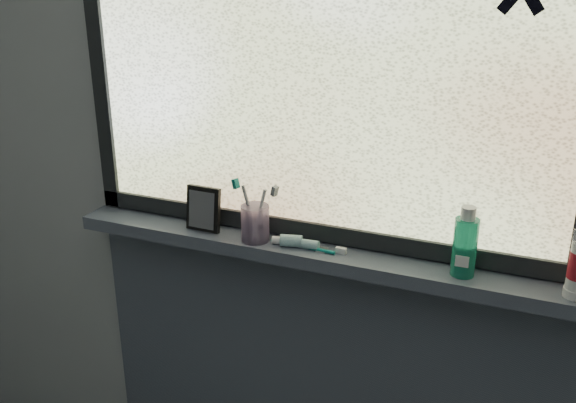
# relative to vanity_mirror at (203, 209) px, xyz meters

# --- Properties ---
(wall_back) EXTENTS (3.00, 0.01, 2.50)m
(wall_back) POSITION_rel_vanity_mirror_xyz_m (0.41, 0.08, 0.16)
(wall_back) COLOR #9EA3A8
(wall_back) RESTS_ON ground
(windowsill) EXTENTS (1.62, 0.14, 0.04)m
(windowsill) POSITION_rel_vanity_mirror_xyz_m (0.41, 0.01, -0.09)
(windowsill) COLOR #444B5B
(windowsill) RESTS_ON wall_back
(sill_apron) EXTENTS (1.62, 0.02, 0.98)m
(sill_apron) POSITION_rel_vanity_mirror_xyz_m (0.41, 0.07, -0.60)
(sill_apron) COLOR #444B5B
(sill_apron) RESTS_ON floor
(window_pane) EXTENTS (1.50, 0.01, 1.00)m
(window_pane) POSITION_rel_vanity_mirror_xyz_m (0.41, 0.06, 0.44)
(window_pane) COLOR silver
(window_pane) RESTS_ON wall_back
(frame_bottom) EXTENTS (1.60, 0.03, 0.05)m
(frame_bottom) POSITION_rel_vanity_mirror_xyz_m (0.41, 0.06, -0.04)
(frame_bottom) COLOR black
(frame_bottom) RESTS_ON windowsill
(frame_left) EXTENTS (0.05, 0.03, 1.10)m
(frame_left) POSITION_rel_vanity_mirror_xyz_m (-0.37, 0.06, 0.44)
(frame_left) COLOR black
(frame_left) RESTS_ON wall_back
(vanity_mirror) EXTENTS (0.11, 0.06, 0.13)m
(vanity_mirror) POSITION_rel_vanity_mirror_xyz_m (0.00, 0.00, 0.00)
(vanity_mirror) COLOR black
(vanity_mirror) RESTS_ON windowsill
(toothpaste_tube) EXTENTS (0.20, 0.07, 0.03)m
(toothpaste_tube) POSITION_rel_vanity_mirror_xyz_m (0.30, -0.01, -0.05)
(toothpaste_tube) COLOR white
(toothpaste_tube) RESTS_ON windowsill
(toothbrush_cup) EXTENTS (0.10, 0.10, 0.11)m
(toothbrush_cup) POSITION_rel_vanity_mirror_xyz_m (0.17, -0.01, -0.01)
(toothbrush_cup) COLOR #B596C6
(toothbrush_cup) RESTS_ON windowsill
(toothbrush_lying) EXTENTS (0.24, 0.04, 0.02)m
(toothbrush_lying) POSITION_rel_vanity_mirror_xyz_m (0.32, -0.01, -0.06)
(toothbrush_lying) COLOR #0D7A73
(toothbrush_lying) RESTS_ON windowsill
(mouthwash_bottle) EXTENTS (0.06, 0.06, 0.15)m
(mouthwash_bottle) POSITION_rel_vanity_mirror_xyz_m (0.75, 0.00, 0.03)
(mouthwash_bottle) COLOR #21AF84
(mouthwash_bottle) RESTS_ON windowsill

